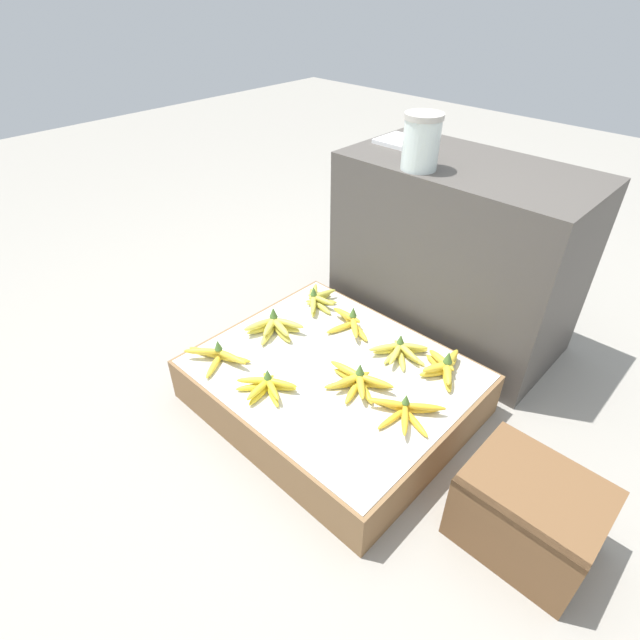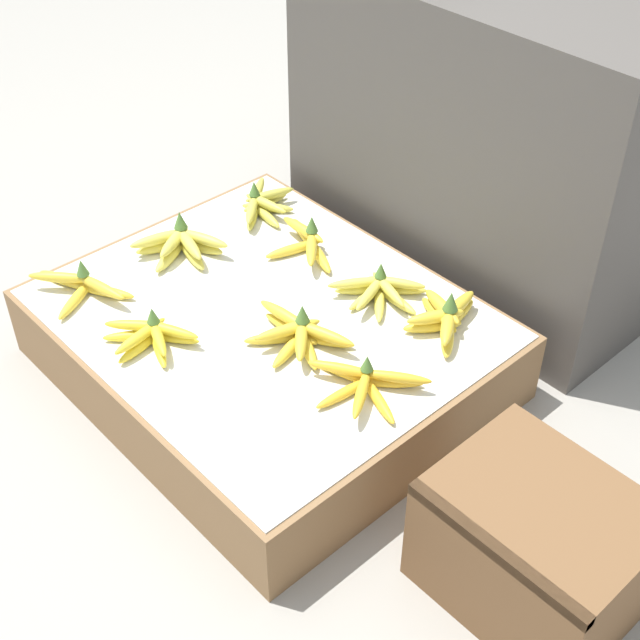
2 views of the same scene
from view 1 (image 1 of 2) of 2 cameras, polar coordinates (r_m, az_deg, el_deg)
ground_plane at (r=2.11m, az=1.44°, el=-9.51°), size 10.00×10.00×0.00m
display_platform at (r=2.04m, az=1.49°, el=-7.58°), size 1.03×0.86×0.20m
back_vendor_table at (r=2.36m, az=15.20°, el=7.20°), size 1.04×0.56×0.83m
wooden_crate at (r=1.75m, az=22.68°, el=-19.70°), size 0.39×0.32×0.27m
banana_bunch_front_left at (r=2.03m, az=-11.65°, el=-4.03°), size 0.28×0.20×0.10m
banana_bunch_front_midleft at (r=1.87m, az=-6.12°, el=-7.53°), size 0.21×0.19×0.09m
banana_bunch_middle_left at (r=2.14m, az=-5.24°, el=-0.78°), size 0.20×0.20×0.11m
banana_bunch_middle_midright at (r=1.88m, az=4.31°, el=-7.01°), size 0.27×0.20×0.10m
banana_bunch_middle_right at (r=1.80m, az=9.68°, el=-10.23°), size 0.26×0.23×0.09m
banana_bunch_back_left at (r=2.32m, az=-0.30°, el=2.34°), size 0.22×0.22×0.09m
banana_bunch_back_midleft at (r=2.17m, az=3.44°, el=-0.28°), size 0.26×0.19×0.10m
banana_bunch_back_midright at (r=2.04m, az=9.16°, el=-3.54°), size 0.21×0.22×0.09m
banana_bunch_back_right at (r=1.99m, az=14.00°, el=-5.21°), size 0.20×0.21×0.11m
glass_jar at (r=2.07m, az=11.51°, el=19.35°), size 0.15×0.15×0.21m
foam_tray_white at (r=2.40m, az=9.52°, el=19.44°), size 0.22×0.18×0.02m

